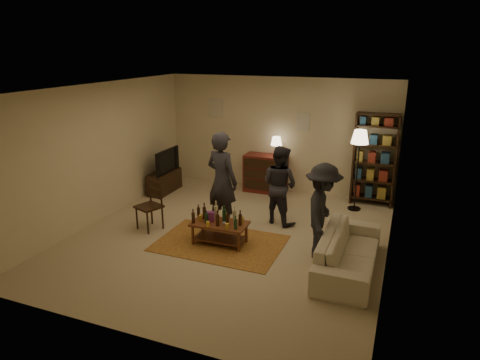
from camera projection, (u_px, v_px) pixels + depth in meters
The scene contains 13 objects.
floor at pixel (229, 237), 7.88m from camera, with size 6.00×6.00×0.00m, color #C6B793.
room_shell at pixel (252, 114), 10.20m from camera, with size 6.00×6.00×6.00m.
rug at pixel (220, 243), 7.62m from camera, with size 2.20×1.50×0.01m, color brown.
coffee_table at pixel (219, 224), 7.52m from camera, with size 1.01×0.56×0.74m.
dining_chair at pixel (151, 203), 8.13m from camera, with size 0.55×0.55×0.98m.
tv_stand at pixel (164, 176), 10.21m from camera, with size 0.40×1.00×1.06m.
dresser at pixel (266, 172), 10.21m from camera, with size 1.00×0.50×1.36m.
bookshelf at pixel (374, 159), 9.24m from camera, with size 0.90×0.34×2.02m.
floor_lamp at pixel (360, 143), 8.78m from camera, with size 0.36×0.36×1.73m.
sofa at pixel (349, 252), 6.66m from camera, with size 2.08×0.81×0.61m, color beige.
person_left at pixel (222, 181), 8.05m from camera, with size 0.69×0.45×1.88m, color #292931.
person_right at pixel (280, 185), 8.32m from camera, with size 0.76×0.59×1.56m, color #2A2931.
person_by_sofa at pixel (322, 211), 6.95m from camera, with size 1.03×0.59×1.60m, color #222329.
Camera 1 is at (2.83, -6.62, 3.37)m, focal length 32.00 mm.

